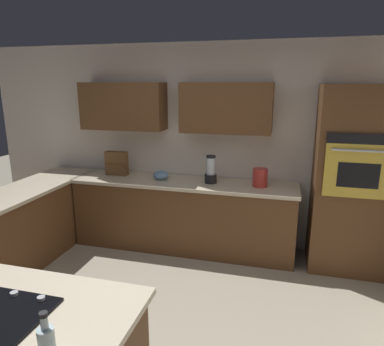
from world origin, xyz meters
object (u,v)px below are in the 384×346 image
(blender, at_px, (211,171))
(spice_rack, at_px, (117,163))
(wall_oven, at_px, (351,180))
(kettle, at_px, (260,178))
(second_bottle, at_px, (47,345))
(mixing_bowl, at_px, (161,175))

(blender, relative_size, spice_rack, 1.08)
(wall_oven, height_order, kettle, wall_oven)
(blender, bearing_deg, second_bottle, 88.44)
(spice_rack, relative_size, kettle, 1.47)
(wall_oven, relative_size, mixing_bowl, 10.26)
(second_bottle, bearing_deg, blender, -91.56)
(spice_rack, bearing_deg, wall_oven, 178.34)
(mixing_bowl, height_order, kettle, kettle)
(spice_rack, bearing_deg, kettle, 178.11)
(blender, height_order, mixing_bowl, blender)
(second_bottle, bearing_deg, kettle, -102.69)
(wall_oven, xyz_separation_m, kettle, (1.00, -0.02, -0.04))
(mixing_bowl, bearing_deg, second_bottle, 100.59)
(blender, bearing_deg, wall_oven, 179.23)
(wall_oven, xyz_separation_m, blender, (1.60, -0.02, -0.00))
(wall_oven, height_order, mixing_bowl, wall_oven)
(mixing_bowl, relative_size, second_bottle, 0.78)
(wall_oven, distance_m, mixing_bowl, 2.25)
(wall_oven, bearing_deg, spice_rack, -1.66)
(wall_oven, height_order, second_bottle, wall_oven)
(mixing_bowl, bearing_deg, wall_oven, 179.45)
(mixing_bowl, relative_size, spice_rack, 0.64)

